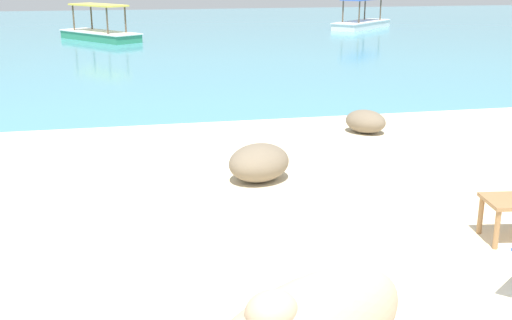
# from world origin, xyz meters

# --- Properties ---
(water_surface) EXTENTS (60.00, 36.00, 0.03)m
(water_surface) POSITION_xyz_m (0.00, 22.00, 0.00)
(water_surface) COLOR teal
(water_surface) RESTS_ON ground
(shore_rock_large) EXTENTS (0.79, 0.84, 0.36)m
(shore_rock_large) POSITION_xyz_m (2.12, 5.78, 0.22)
(shore_rock_large) COLOR #756651
(shore_rock_large) RESTS_ON sand_beach
(shore_rock_medium) EXTENTS (1.02, 0.97, 0.45)m
(shore_rock_medium) POSITION_xyz_m (-0.01, 3.82, 0.26)
(shore_rock_medium) COLOR #756651
(shore_rock_medium) RESTS_ON sand_beach
(boat_green) EXTENTS (3.05, 3.67, 1.29)m
(boat_green) POSITION_xyz_m (-2.20, 21.04, 0.29)
(boat_green) COLOR #338E66
(boat_green) RESTS_ON water_surface
(boat_white) EXTENTS (3.47, 3.35, 1.29)m
(boat_white) POSITION_xyz_m (9.00, 23.65, 0.29)
(boat_white) COLOR white
(boat_white) RESTS_ON water_surface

